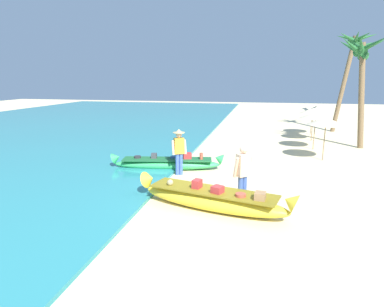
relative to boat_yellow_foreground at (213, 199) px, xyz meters
name	(u,v)px	position (x,y,z in m)	size (l,w,h in m)	color
ground_plane	(220,196)	(0.08, 1.08, -0.32)	(80.00, 80.00, 0.00)	beige
sea	(17,135)	(-13.96, 9.08, -0.27)	(24.00, 56.00, 0.10)	teal
boat_yellow_foreground	(213,199)	(0.00, 0.00, 0.00)	(4.56, 1.84, 0.89)	yellow
boat_green_midground	(167,163)	(-2.38, 3.64, -0.07)	(4.50, 1.45, 0.72)	#38B760
person_vendor_hatted	(179,149)	(-1.73, 3.02, 0.69)	(0.58, 0.46, 1.75)	#3D5BA8
person_tourist_customer	(243,173)	(0.78, 0.37, 0.69)	(0.54, 0.53, 1.79)	#3D5BA8
parasol_row_0	(326,121)	(3.95, 6.50, 1.43)	(1.60, 1.60, 1.91)	#8E6B47
parasol_row_1	(316,115)	(3.87, 8.79, 1.43)	(1.60, 1.60, 1.91)	#8E6B47
parasol_row_2	(314,111)	(4.12, 11.25, 1.43)	(1.60, 1.60, 1.91)	#8E6B47
parasol_row_3	(313,107)	(4.38, 13.52, 1.43)	(1.60, 1.60, 1.91)	#8E6B47
palm_tree_tall_inland	(362,58)	(5.93, 9.68, 4.21)	(2.37, 2.56, 5.61)	brown
palm_tree_leaning_seaward	(352,50)	(6.73, 15.07, 4.98)	(2.56, 2.74, 6.52)	brown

